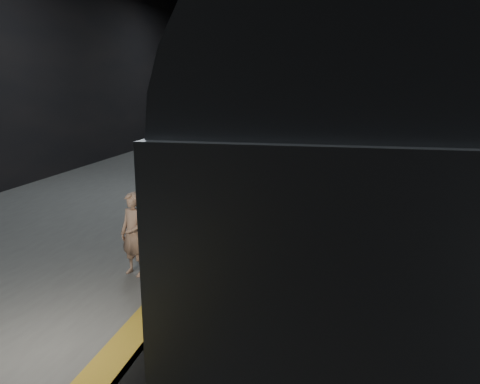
% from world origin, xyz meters
% --- Properties ---
extents(ground, '(44.00, 44.00, 0.00)m').
position_xyz_m(ground, '(0.00, 0.00, 0.00)').
color(ground, black).
rests_on(ground, ground).
extents(platform_left, '(9.00, 43.80, 1.00)m').
position_xyz_m(platform_left, '(-7.50, 0.00, 0.50)').
color(platform_left, '#4E4E4B').
rests_on(platform_left, ground).
extents(tactile_strip, '(0.50, 43.80, 0.01)m').
position_xyz_m(tactile_strip, '(-3.25, 0.00, 1.00)').
color(tactile_strip, olive).
rests_on(tactile_strip, platform_left).
extents(track, '(2.40, 43.00, 0.24)m').
position_xyz_m(track, '(0.00, 0.00, 0.07)').
color(track, '#3F3328').
rests_on(track, ground).
extents(train, '(3.22, 21.56, 5.76)m').
position_xyz_m(train, '(-0.00, -1.11, 3.22)').
color(train, '#A2A4AA').
rests_on(train, ground).
extents(woman, '(0.71, 0.58, 1.68)m').
position_xyz_m(woman, '(-4.19, -6.45, 1.84)').
color(woman, tan).
rests_on(woman, platform_left).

